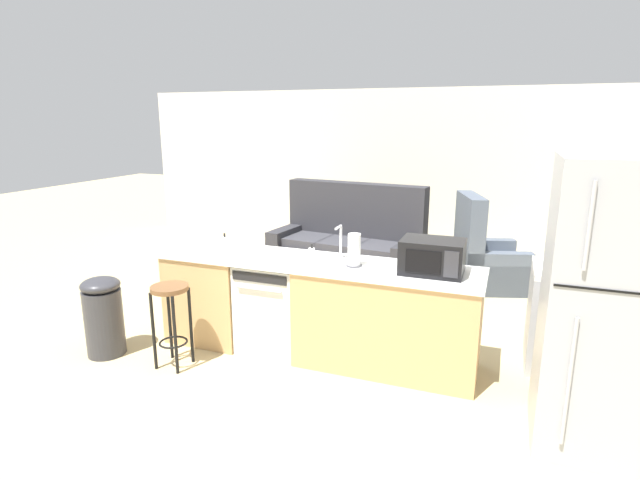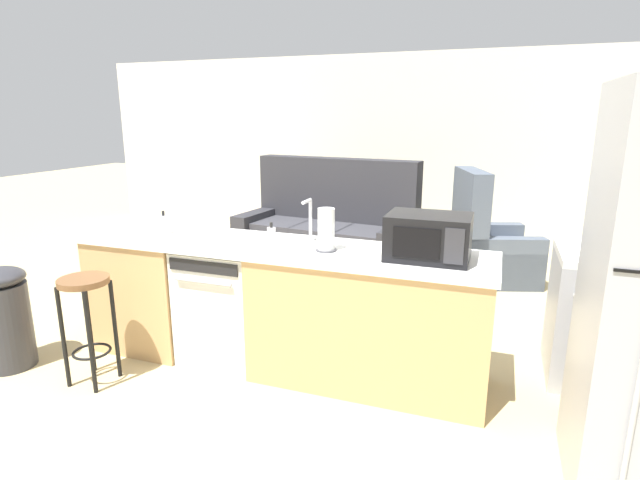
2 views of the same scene
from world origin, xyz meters
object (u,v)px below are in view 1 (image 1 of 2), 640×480
at_px(trash_bin, 103,315).
at_px(bar_stool, 171,308).
at_px(couch, 349,248).
at_px(armchair, 483,261).
at_px(paper_towel_roll, 354,250).
at_px(dishwasher, 275,305).
at_px(microwave, 432,256).
at_px(refrigerator, 605,308).
at_px(soap_bottle, 312,255).
at_px(dish_soap_bottle, 225,244).
at_px(stove_range, 576,319).
at_px(kettle, 609,266).

bearing_deg(trash_bin, bar_stool, 2.75).
bearing_deg(couch, armchair, 5.55).
xyz_separation_m(paper_towel_roll, couch, (-0.81, 2.41, -0.64)).
bearing_deg(dishwasher, microwave, -0.05).
height_order(refrigerator, paper_towel_roll, refrigerator).
height_order(soap_bottle, armchair, armchair).
bearing_deg(armchair, trash_bin, -134.09).
distance_m(refrigerator, dish_soap_bottle, 3.15).
height_order(stove_range, trash_bin, stove_range).
height_order(paper_towel_roll, armchair, armchair).
relative_size(dishwasher, microwave, 1.68).
height_order(kettle, couch, couch).
distance_m(dishwasher, armchair, 3.08).
bearing_deg(refrigerator, dishwasher, 168.07).
xyz_separation_m(refrigerator, dish_soap_bottle, (-3.11, 0.54, 0.02)).
bearing_deg(soap_bottle, armchair, 63.51).
distance_m(refrigerator, bar_stool, 3.30).
relative_size(trash_bin, armchair, 0.62).
height_order(dishwasher, kettle, kettle).
bearing_deg(bar_stool, trash_bin, -177.25).
bearing_deg(dish_soap_bottle, bar_stool, -104.24).
relative_size(microwave, soap_bottle, 2.84).
bearing_deg(dish_soap_bottle, armchair, 48.73).
distance_m(dishwasher, refrigerator, 2.71).
height_order(stove_range, dish_soap_bottle, dish_soap_bottle).
bearing_deg(paper_towel_roll, refrigerator, -15.76).
xyz_separation_m(soap_bottle, bar_stool, (-1.09, -0.56, -0.44)).
distance_m(refrigerator, soap_bottle, 2.23).
xyz_separation_m(refrigerator, bar_stool, (-3.27, -0.11, -0.42)).
distance_m(refrigerator, couch, 3.97).
bearing_deg(refrigerator, kettle, 80.15).
height_order(soap_bottle, dish_soap_bottle, same).
bearing_deg(trash_bin, refrigerator, 2.01).
relative_size(dishwasher, dish_soap_bottle, 4.77).
bearing_deg(refrigerator, dish_soap_bottle, 170.09).
bearing_deg(paper_towel_roll, dish_soap_bottle, 178.68).
relative_size(bar_stool, couch, 0.35).
bearing_deg(couch, stove_range, -34.83).
distance_m(paper_towel_roll, couch, 2.62).
height_order(stove_range, refrigerator, refrigerator).
xyz_separation_m(dish_soap_bottle, armchair, (2.24, 2.55, -0.62)).
bearing_deg(trash_bin, stove_range, 17.19).
height_order(soap_bottle, couch, couch).
distance_m(stove_range, couch, 3.20).
distance_m(refrigerator, trash_bin, 4.05).
xyz_separation_m(dishwasher, armchair, (1.73, 2.55, -0.07)).
height_order(dishwasher, couch, couch).
bearing_deg(armchair, dish_soap_bottle, -131.27).
distance_m(refrigerator, microwave, 1.29).
bearing_deg(kettle, soap_bottle, -167.55).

